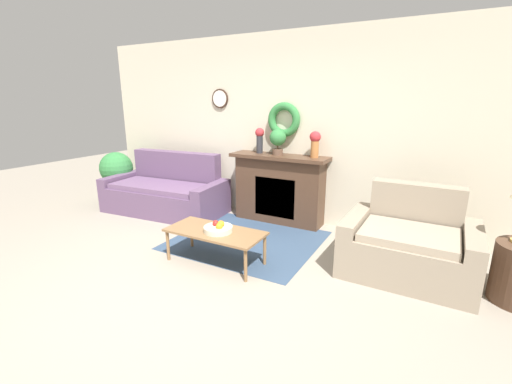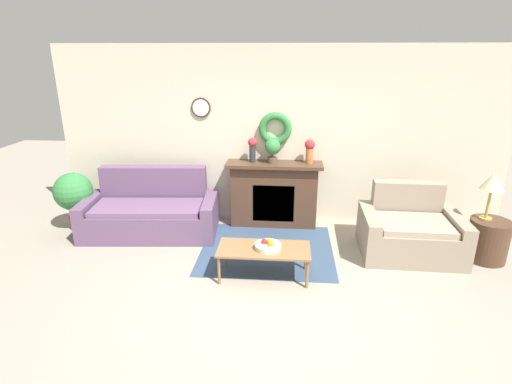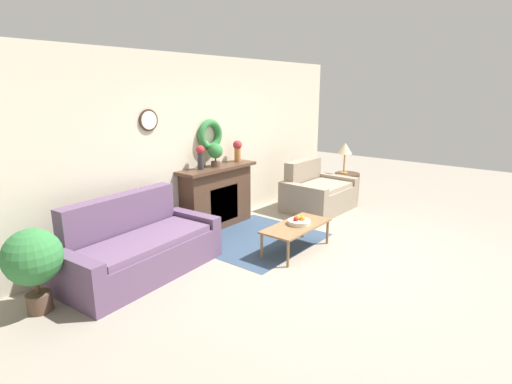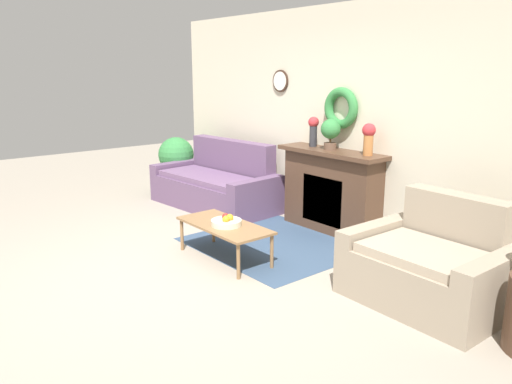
% 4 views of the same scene
% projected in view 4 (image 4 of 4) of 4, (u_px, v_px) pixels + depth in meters
% --- Properties ---
extents(ground_plane, '(16.00, 16.00, 0.00)m').
position_uv_depth(ground_plane, '(175.00, 279.00, 4.76)').
color(ground_plane, gray).
extents(floor_rug, '(1.80, 1.60, 0.01)m').
position_uv_depth(floor_rug, '(275.00, 244.00, 5.71)').
color(floor_rug, '#334760').
rests_on(floor_rug, ground_plane).
extents(wall_back, '(6.80, 0.17, 2.70)m').
position_uv_depth(wall_back, '(349.00, 120.00, 5.96)').
color(wall_back, beige).
rests_on(wall_back, ground_plane).
extents(fireplace, '(1.44, 0.41, 1.01)m').
position_uv_depth(fireplace, '(331.00, 190.00, 6.08)').
color(fireplace, '#4C3323').
rests_on(fireplace, ground_plane).
extents(couch_left, '(2.01, 1.06, 0.94)m').
position_uv_depth(couch_left, '(217.00, 185.00, 7.22)').
color(couch_left, '#604766').
rests_on(couch_left, ground_plane).
extents(loveseat_right, '(1.30, 0.99, 0.90)m').
position_uv_depth(loveseat_right, '(431.00, 267.00, 4.25)').
color(loveseat_right, gray).
rests_on(loveseat_right, ground_plane).
extents(coffee_table, '(1.10, 0.50, 0.38)m').
position_uv_depth(coffee_table, '(224.00, 227.00, 5.19)').
color(coffee_table, olive).
rests_on(coffee_table, ground_plane).
extents(fruit_bowl, '(0.32, 0.32, 0.12)m').
position_uv_depth(fruit_bowl, '(227.00, 222.00, 5.13)').
color(fruit_bowl, beige).
rests_on(fruit_bowl, coffee_table).
extents(vase_on_mantel_left, '(0.13, 0.13, 0.37)m').
position_uv_depth(vase_on_mantel_left, '(313.00, 129.00, 6.16)').
color(vase_on_mantel_left, '#2D2D33').
rests_on(vase_on_mantel_left, fireplace).
extents(vase_on_mantel_right, '(0.15, 0.15, 0.36)m').
position_uv_depth(vase_on_mantel_right, '(369.00, 137.00, 5.52)').
color(vase_on_mantel_right, '#AD6B38').
rests_on(vase_on_mantel_right, fireplace).
extents(potted_plant_on_mantel, '(0.24, 0.24, 0.37)m').
position_uv_depth(potted_plant_on_mantel, '(331.00, 131.00, 5.92)').
color(potted_plant_on_mantel, brown).
rests_on(potted_plant_on_mantel, fireplace).
extents(potted_plant_floor_by_couch, '(0.57, 0.57, 0.88)m').
position_uv_depth(potted_plant_floor_by_couch, '(176.00, 157.00, 8.07)').
color(potted_plant_floor_by_couch, brown).
rests_on(potted_plant_floor_by_couch, ground_plane).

